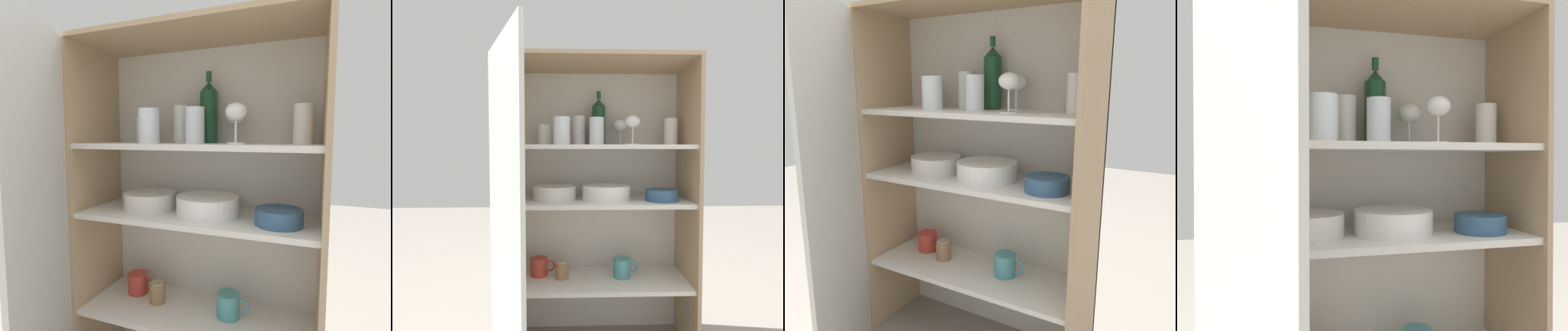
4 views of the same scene
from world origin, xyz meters
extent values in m
cube|color=silver|center=(0.00, 0.33, 0.69)|extent=(0.92, 0.02, 1.38)
cube|color=tan|center=(-0.45, 0.16, 0.69)|extent=(0.02, 0.35, 1.38)
cube|color=tan|center=(0.45, 0.16, 0.69)|extent=(0.02, 0.35, 1.38)
cube|color=tan|center=(0.00, 0.16, 1.39)|extent=(0.92, 0.35, 0.02)
cube|color=silver|center=(0.00, 0.16, 0.72)|extent=(0.88, 0.32, 0.02)
cube|color=silver|center=(0.00, 0.16, 0.98)|extent=(0.88, 0.32, 0.02)
cube|color=silver|center=(-0.36, -0.22, 0.69)|extent=(0.22, 0.42, 1.38)
cylinder|color=white|center=(-0.26, 0.23, 1.05)|extent=(0.07, 0.07, 0.10)
cylinder|color=white|center=(-0.17, 0.11, 1.06)|extent=(0.08, 0.08, 0.13)
cylinder|color=silver|center=(0.38, 0.20, 1.06)|extent=(0.07, 0.07, 0.14)
cylinder|color=white|center=(-0.09, 0.23, 1.07)|extent=(0.07, 0.07, 0.15)
cylinder|color=white|center=(0.00, 0.15, 1.06)|extent=(0.07, 0.07, 0.13)
cylinder|color=white|center=(0.13, 0.25, 1.00)|extent=(0.06, 0.06, 0.01)
cylinder|color=white|center=(0.13, 0.25, 1.03)|extent=(0.01, 0.01, 0.07)
ellipsoid|color=white|center=(0.13, 0.25, 1.10)|extent=(0.08, 0.08, 0.06)
cylinder|color=white|center=(0.17, 0.11, 1.00)|extent=(0.06, 0.06, 0.01)
cylinder|color=white|center=(0.17, 0.11, 1.04)|extent=(0.01, 0.01, 0.07)
ellipsoid|color=white|center=(0.17, 0.11, 1.10)|extent=(0.07, 0.07, 0.06)
cylinder|color=#194728|center=(0.02, 0.26, 1.10)|extent=(0.07, 0.07, 0.20)
cone|color=#194728|center=(0.02, 0.26, 1.22)|extent=(0.07, 0.07, 0.04)
cylinder|color=#194728|center=(0.02, 0.26, 1.26)|extent=(0.02, 0.02, 0.04)
cylinder|color=white|center=(0.05, 0.17, 0.73)|extent=(0.24, 0.24, 0.01)
cylinder|color=white|center=(0.05, 0.17, 0.74)|extent=(0.24, 0.24, 0.01)
cylinder|color=white|center=(0.05, 0.17, 0.75)|extent=(0.24, 0.24, 0.01)
cylinder|color=white|center=(0.05, 0.17, 0.76)|extent=(0.24, 0.24, 0.01)
cylinder|color=white|center=(0.05, 0.17, 0.77)|extent=(0.24, 0.24, 0.01)
cylinder|color=white|center=(0.05, 0.17, 0.78)|extent=(0.24, 0.24, 0.01)
cylinder|color=white|center=(0.05, 0.17, 0.78)|extent=(0.24, 0.24, 0.01)
cylinder|color=white|center=(0.05, 0.17, 0.79)|extent=(0.24, 0.24, 0.01)
cylinder|color=silver|center=(-0.21, 0.18, 0.76)|extent=(0.21, 0.21, 0.07)
torus|color=silver|center=(-0.21, 0.18, 0.79)|extent=(0.21, 0.21, 0.01)
cylinder|color=#33567A|center=(0.31, 0.12, 0.75)|extent=(0.16, 0.16, 0.06)
torus|color=#33567A|center=(0.31, 0.12, 0.78)|extent=(0.16, 0.16, 0.01)
camera|label=1|loc=(0.41, -0.90, 1.02)|focal=28.00mm
camera|label=2|loc=(-0.09, -1.33, 0.96)|focal=28.00mm
camera|label=3|loc=(0.76, -1.10, 1.10)|focal=35.00mm
camera|label=4|loc=(-0.29, -0.93, 0.95)|focal=35.00mm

